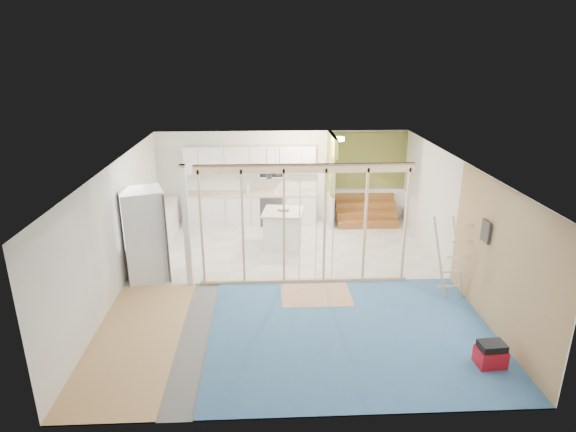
{
  "coord_description": "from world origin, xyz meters",
  "views": [
    {
      "loc": [
        -0.47,
        -9.23,
        4.72
      ],
      "look_at": [
        -0.01,
        0.6,
        1.3
      ],
      "focal_mm": 30.0,
      "sensor_mm": 36.0,
      "label": 1
    }
  ],
  "objects_px": {
    "toolbox": "(491,355)",
    "island": "(283,229)",
    "ladder": "(451,257)",
    "fridge": "(145,234)"
  },
  "relations": [
    {
      "from": "fridge",
      "to": "toolbox",
      "type": "xyz_separation_m",
      "value": [
        6.07,
        -3.45,
        -0.79
      ]
    },
    {
      "from": "island",
      "to": "ladder",
      "type": "distance_m",
      "value": 4.24
    },
    {
      "from": "fridge",
      "to": "ladder",
      "type": "relative_size",
      "value": 1.17
    },
    {
      "from": "fridge",
      "to": "ladder",
      "type": "height_order",
      "value": "fridge"
    },
    {
      "from": "island",
      "to": "toolbox",
      "type": "bearing_deg",
      "value": -49.46
    },
    {
      "from": "island",
      "to": "ladder",
      "type": "xyz_separation_m",
      "value": [
        3.2,
        -2.76,
        0.39
      ]
    },
    {
      "from": "fridge",
      "to": "toolbox",
      "type": "height_order",
      "value": "fridge"
    },
    {
      "from": "toolbox",
      "to": "ladder",
      "type": "relative_size",
      "value": 0.27
    },
    {
      "from": "toolbox",
      "to": "island",
      "type": "bearing_deg",
      "value": 117.56
    },
    {
      "from": "ladder",
      "to": "island",
      "type": "bearing_deg",
      "value": 158.78
    }
  ]
}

